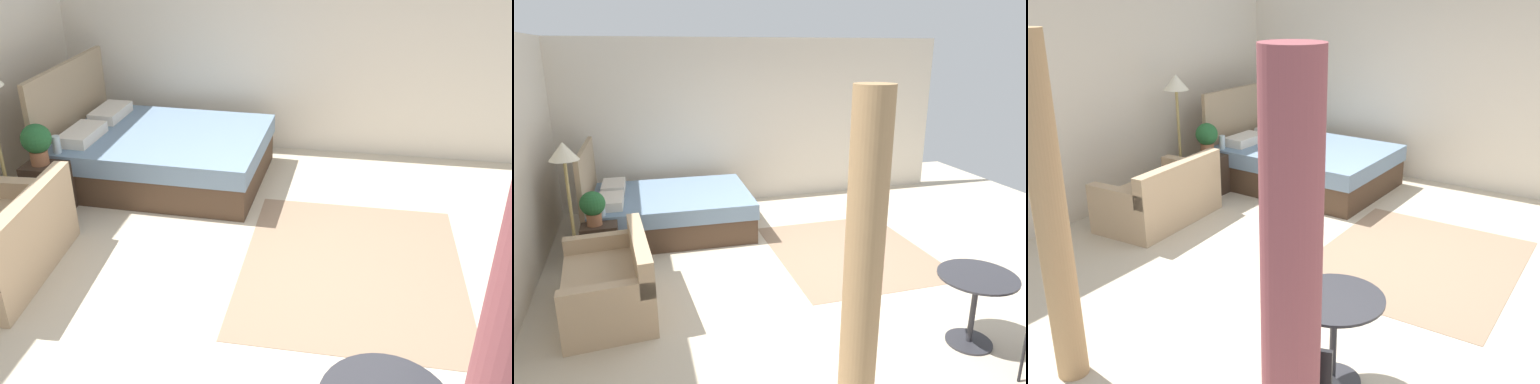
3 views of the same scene
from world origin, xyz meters
TOP-DOWN VIEW (x-y plane):
  - ground_plane at (0.00, 0.00)m, footprint 8.96×9.67m
  - wall_right at (2.98, 0.00)m, footprint 0.12×6.67m
  - area_rug at (0.32, -0.53)m, footprint 2.28×1.92m
  - bed at (1.78, 1.71)m, footprint 1.77×2.31m
  - couch at (-0.28, 2.42)m, footprint 1.45×0.92m
  - nightstand at (0.92, 2.58)m, footprint 0.55×0.42m
  - potted_plant at (0.82, 2.62)m, footprint 0.30×0.30m
  - vase at (1.04, 2.54)m, footprint 0.08×0.08m
  - floor_lamp at (0.52, 2.82)m, footprint 0.32×0.32m
  - balcony_table at (-1.82, -0.71)m, footprint 0.68×0.68m
  - curtain_right at (-2.73, 0.92)m, footprint 0.22×0.22m

SIDE VIEW (x-z plane):
  - ground_plane at x=0.00m, z-range -0.02..0.00m
  - area_rug at x=0.32m, z-range 0.00..0.01m
  - nightstand at x=0.92m, z-range 0.00..0.54m
  - couch at x=-0.28m, z-range -0.11..0.66m
  - bed at x=1.78m, z-range -0.34..0.97m
  - balcony_table at x=-1.82m, z-range 0.14..0.82m
  - vase at x=1.04m, z-range 0.54..0.76m
  - potted_plant at x=0.82m, z-range 0.57..0.99m
  - curtain_right at x=-2.73m, z-range 0.00..2.41m
  - floor_lamp at x=0.52m, z-range 0.53..2.14m
  - wall_right at x=2.98m, z-range 0.00..2.76m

